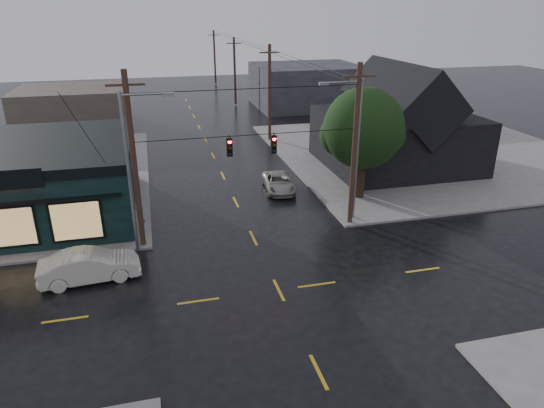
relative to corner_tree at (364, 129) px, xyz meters
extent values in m
plane|color=black|center=(-8.90, -10.54, -5.20)|extent=(160.00, 160.00, 0.00)
cube|color=slate|center=(11.10, 9.46, -5.13)|extent=(28.00, 28.00, 0.15)
cube|color=black|center=(-23.90, 2.46, -2.95)|extent=(16.00, 12.00, 4.20)
cube|color=black|center=(6.10, 6.46, -2.80)|extent=(12.00, 11.00, 4.50)
cylinder|color=black|center=(0.00, 0.00, -3.15)|extent=(0.70, 0.70, 3.81)
sphere|color=black|center=(0.00, 0.00, 0.03)|extent=(5.68, 5.68, 5.68)
cylinder|color=black|center=(-8.90, -4.04, 1.10)|extent=(13.00, 0.04, 0.04)
cube|color=#3E352D|center=(-22.90, 29.46, -3.00)|extent=(12.00, 10.00, 4.40)
cube|color=#25262B|center=(7.10, 34.46, -2.40)|extent=(14.00, 12.00, 5.60)
imported|color=beige|center=(-18.03, -7.22, -4.38)|extent=(5.10, 2.18, 1.63)
imported|color=gray|center=(-5.26, 3.04, -4.57)|extent=(2.57, 4.76, 1.27)
camera|label=1|loc=(-14.30, -30.51, 7.97)|focal=32.00mm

